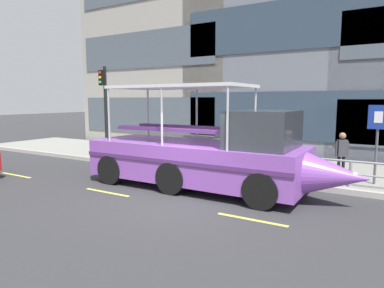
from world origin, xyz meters
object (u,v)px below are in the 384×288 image
Objects in this scene: traffic_light_pole at (105,102)px; pedestrian_mid_left at (252,144)px; parking_sign at (378,131)px; duck_tour_boat at (209,156)px; pedestrian_near_bow at (342,151)px.

pedestrian_mid_left is at bearing 5.74° from traffic_light_pole.
duck_tour_boat is (-4.63, -2.71, -0.81)m from parking_sign.
pedestrian_near_bow is 1.02× the size of pedestrian_mid_left.
duck_tour_boat is 4.58m from pedestrian_near_bow.
parking_sign is 0.28× the size of duck_tour_boat.
duck_tour_boat is (7.07, -2.54, -1.67)m from traffic_light_pole.
traffic_light_pole reaches higher than pedestrian_near_bow.
parking_sign is at bearing -7.22° from pedestrian_near_bow.
parking_sign is at bearing 30.28° from duck_tour_boat.
traffic_light_pole is at bearing 160.25° from duck_tour_boat.
traffic_light_pole reaches higher than duck_tour_boat.
traffic_light_pole is 0.48× the size of duck_tour_boat.
parking_sign is (11.70, 0.17, -0.87)m from traffic_light_pole.
parking_sign is 1.60× the size of pedestrian_mid_left.
duck_tour_boat reaches higher than parking_sign.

